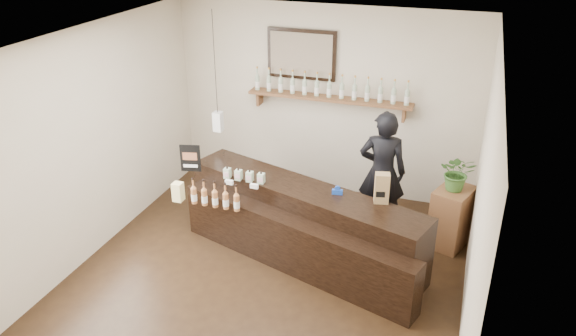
# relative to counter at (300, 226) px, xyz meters

# --- Properties ---
(ground) EXTENTS (5.00, 5.00, 0.00)m
(ground) POSITION_rel_counter_xyz_m (-0.25, -0.58, -0.42)
(ground) COLOR black
(ground) RESTS_ON ground
(room_shell) EXTENTS (5.00, 5.00, 5.00)m
(room_shell) POSITION_rel_counter_xyz_m (-0.25, -0.58, 1.28)
(room_shell) COLOR beige
(room_shell) RESTS_ON ground
(back_wall_decor) EXTENTS (2.66, 0.96, 1.69)m
(back_wall_decor) POSITION_rel_counter_xyz_m (-0.39, 1.79, 1.33)
(back_wall_decor) COLOR brown
(back_wall_decor) RESTS_ON ground
(counter) EXTENTS (3.24, 1.83, 1.05)m
(counter) POSITION_rel_counter_xyz_m (0.00, 0.00, 0.00)
(counter) COLOR black
(counter) RESTS_ON ground
(promo_sign) EXTENTS (0.26, 0.08, 0.36)m
(promo_sign) POSITION_rel_counter_xyz_m (-1.51, 0.10, 0.66)
(promo_sign) COLOR black
(promo_sign) RESTS_ON counter
(paper_bag) EXTENTS (0.19, 0.16, 0.36)m
(paper_bag) POSITION_rel_counter_xyz_m (0.96, 0.06, 0.66)
(paper_bag) COLOR olive
(paper_bag) RESTS_ON counter
(tape_dispenser) EXTENTS (0.13, 0.07, 0.11)m
(tape_dispenser) POSITION_rel_counter_xyz_m (0.43, 0.09, 0.52)
(tape_dispenser) COLOR #163D9F
(tape_dispenser) RESTS_ON counter
(side_cabinet) EXTENTS (0.56, 0.65, 0.80)m
(side_cabinet) POSITION_rel_counter_xyz_m (1.75, 0.87, -0.03)
(side_cabinet) COLOR brown
(side_cabinet) RESTS_ON ground
(potted_plant) EXTENTS (0.45, 0.40, 0.48)m
(potted_plant) POSITION_rel_counter_xyz_m (1.75, 0.87, 0.61)
(potted_plant) COLOR #386227
(potted_plant) RESTS_ON side_cabinet
(shopkeeper) EXTENTS (0.74, 0.53, 1.91)m
(shopkeeper) POSITION_rel_counter_xyz_m (0.82, 0.97, 0.53)
(shopkeeper) COLOR black
(shopkeeper) RESTS_ON ground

